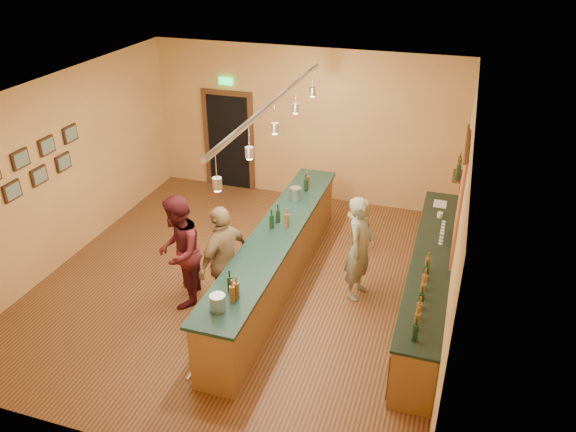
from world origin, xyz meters
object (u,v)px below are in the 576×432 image
(customer_b, at_px, (224,260))
(bar_stool, at_px, (356,221))
(bartender, at_px, (360,248))
(customer_a, at_px, (179,252))
(back_counter, at_px, (429,282))
(tasting_bar, at_px, (276,256))

(customer_b, relative_size, bar_stool, 2.69)
(bartender, distance_m, customer_a, 2.78)
(back_counter, distance_m, bar_stool, 2.10)
(bartender, distance_m, customer_b, 2.10)
(back_counter, xyz_separation_m, tasting_bar, (-2.40, -0.18, 0.12))
(back_counter, xyz_separation_m, bartender, (-1.10, 0.04, 0.38))
(back_counter, height_order, bar_stool, back_counter)
(tasting_bar, height_order, customer_b, customer_b)
(back_counter, height_order, bartender, bartender)
(customer_b, bearing_deg, bar_stool, 166.16)
(back_counter, bearing_deg, customer_a, -165.15)
(bartender, height_order, customer_a, customer_a)
(tasting_bar, bearing_deg, customer_a, -148.25)
(bartender, relative_size, bar_stool, 2.60)
(back_counter, height_order, customer_a, customer_a)
(customer_a, xyz_separation_m, bar_stool, (2.24, 2.49, -0.39))
(bartender, xyz_separation_m, customer_b, (-1.85, -1.00, 0.03))
(bartender, bearing_deg, bar_stool, 24.99)
(bar_stool, bearing_deg, back_counter, -46.40)
(bar_stool, bearing_deg, customer_b, -121.16)
(back_counter, relative_size, tasting_bar, 0.89)
(tasting_bar, xyz_separation_m, customer_a, (-1.29, -0.80, 0.30))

